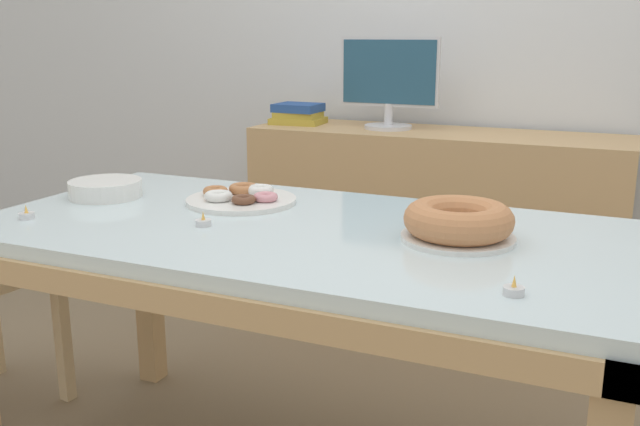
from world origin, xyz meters
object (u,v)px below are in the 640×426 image
Objects in this scene: computer_monitor at (389,83)px; plate_stack at (106,189)px; cake_chocolate_round at (458,222)px; pastry_platter at (241,198)px; tealight_centre at (514,290)px; tealight_right_edge at (27,215)px; tealight_near_front at (203,222)px; book_stack at (298,114)px.

computer_monitor is 1.35m from plate_stack.
cake_chocolate_round is 1.26× the size of plate_stack.
pastry_platter is 7.79× the size of tealight_centre.
tealight_centre is at bearing -27.78° from pastry_platter.
pastry_platter is at bearing 14.10° from plate_stack.
tealight_right_edge is (-1.07, -0.26, -0.03)m from cake_chocolate_round.
pastry_platter is at bearing 152.22° from tealight_centre.
tealight_near_front and tealight_right_edge have the same top height.
plate_stack is at bearing 160.15° from tealight_near_front.
pastry_platter is 7.79× the size of tealight_near_front.
tealight_centre is at bearing -12.73° from tealight_near_front.
book_stack is at bearing 127.14° from tealight_centre.
tealight_right_edge is (-0.46, -0.13, 0.00)m from tealight_near_front.
tealight_centre is 1.00× the size of tealight_right_edge.
book_stack is 1.11× the size of plate_stack.
tealight_near_front is at bearing -90.11° from computer_monitor.
tealight_centre is at bearing -15.35° from plate_stack.
tealight_right_edge is at bearing 177.63° from tealight_centre.
tealight_near_front is 0.47m from tealight_right_edge.
book_stack is 1.64m from cake_chocolate_round.
computer_monitor is at bearing -0.19° from book_stack.
plate_stack is (-0.02, -1.25, -0.09)m from book_stack.
book_stack is 1.54m from tealight_right_edge.
book_stack reaches higher than cake_chocolate_round.
pastry_platter is at bearing 99.39° from tealight_near_front.
computer_monitor is 10.60× the size of tealight_centre.
computer_monitor is 10.60× the size of tealight_near_front.
cake_chocolate_round is 6.62× the size of tealight_right_edge.
cake_chocolate_round is 0.36m from tealight_centre.
tealight_right_edge is (-0.46, -1.54, -0.25)m from computer_monitor.
cake_chocolate_round is 6.62× the size of tealight_centre.
book_stack is 1.48m from tealight_near_front.
book_stack is 0.75× the size of pastry_platter.
tealight_near_front is 0.81m from tealight_centre.
plate_stack is 5.25× the size of tealight_right_edge.
tealight_centre is at bearing -52.86° from book_stack.
plate_stack reaches higher than tealight_near_front.
computer_monitor is 1.60× the size of cake_chocolate_round.
computer_monitor reaches higher than tealight_centre.
book_stack is 1.22m from pastry_platter.
cake_chocolate_round is 0.62m from tealight_near_front.
tealight_centre is (0.18, -0.31, -0.03)m from cake_chocolate_round.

